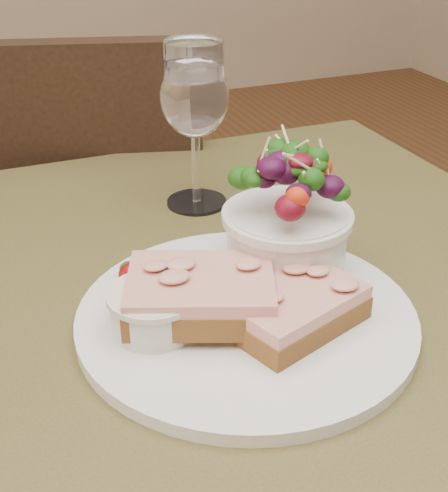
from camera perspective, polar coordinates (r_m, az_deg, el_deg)
name	(u,v)px	position (r m, az deg, el deg)	size (l,w,h in m)	color
cafe_table	(208,394)	(0.68, -1.36, -12.24)	(0.80, 0.80, 0.75)	#413B1B
chair_far	(91,340)	(1.36, -11.05, -7.73)	(0.52, 0.52, 0.90)	black
dinner_plate	(246,317)	(0.60, 1.86, -5.96)	(0.29, 0.29, 0.01)	white
sandwich_front	(290,306)	(0.58, 5.54, -4.97)	(0.13, 0.12, 0.03)	#462C12
sandwich_back	(201,294)	(0.57, -1.96, -4.00)	(0.15, 0.13, 0.03)	#462C12
ramekin	(154,309)	(0.57, -5.86, -5.21)	(0.07, 0.07, 0.04)	silver
salad_bowl	(288,213)	(0.63, 5.31, 2.74)	(0.11, 0.11, 0.13)	white
garnish	(139,272)	(0.64, -7.09, -2.20)	(0.05, 0.04, 0.02)	#0C390A
wine_glass	(195,102)	(0.76, -2.46, 11.92)	(0.08, 0.08, 0.18)	white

